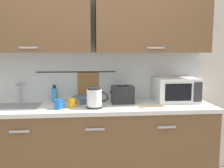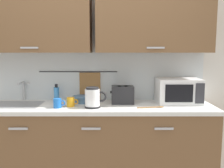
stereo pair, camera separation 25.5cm
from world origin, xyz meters
TOP-DOWN VIEW (x-y plane):
  - counter_unit at (-0.01, 0.30)m, footprint 2.53×0.64m
  - back_wall_assembly at (-0.00, 0.53)m, footprint 3.70×0.41m
  - sink_faucet at (-0.82, 0.53)m, footprint 0.09×0.17m
  - microwave at (0.92, 0.41)m, footprint 0.46×0.35m
  - electric_kettle at (0.00, 0.18)m, footprint 0.23×0.16m
  - dish_soap_bottle at (-0.43, 0.50)m, footprint 0.06×0.06m
  - mug_near_sink at (-0.35, 0.17)m, footprint 0.12×0.08m
  - mixing_bowl at (-0.13, 0.41)m, footprint 0.21×0.21m
  - toaster at (0.31, 0.38)m, footprint 0.26×0.17m
  - mug_by_kettle at (-0.22, 0.22)m, footprint 0.12×0.08m
  - wooden_spoon at (0.62, 0.17)m, footprint 0.28×0.07m

SIDE VIEW (x-z plane):
  - counter_unit at x=-0.01m, z-range 0.01..0.91m
  - wooden_spoon at x=0.62m, z-range 0.90..0.91m
  - mixing_bowl at x=-0.13m, z-range 0.91..0.98m
  - mug_near_sink at x=-0.35m, z-range 0.90..1.00m
  - mug_by_kettle at x=-0.22m, z-range 0.90..1.00m
  - dish_soap_bottle at x=-0.43m, z-range 0.89..1.08m
  - toaster at x=0.31m, z-range 0.90..1.09m
  - electric_kettle at x=0.00m, z-range 0.90..1.11m
  - microwave at x=0.92m, z-range 0.90..1.17m
  - sink_faucet at x=-0.82m, z-range 0.93..1.15m
  - back_wall_assembly at x=0.00m, z-range 0.27..2.77m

